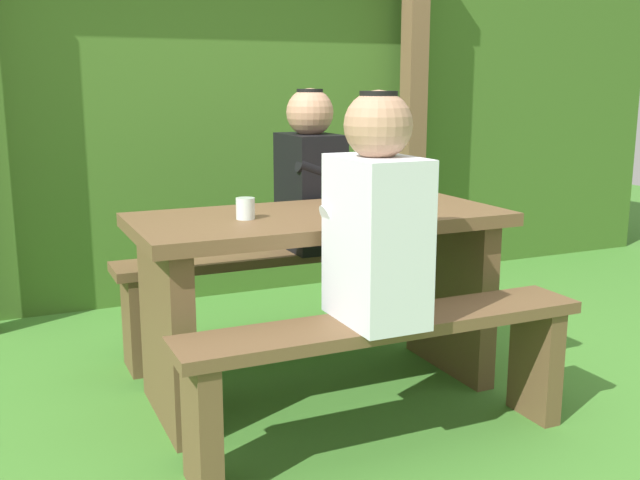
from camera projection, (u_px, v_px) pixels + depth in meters
name	position (u px, v px, depth m)	size (l,w,h in m)	color
ground_plane	(320.00, 391.00, 2.94)	(12.00, 12.00, 0.00)	#42812E
hedge_backdrop	(187.00, 122.00, 4.47)	(6.40, 0.93, 1.94)	#3C6521
pergola_post_right	(413.00, 123.00, 4.39)	(0.12, 0.12, 1.94)	brown
picnic_table	(320.00, 271.00, 2.84)	(1.40, 0.64, 0.72)	brown
bench_near	(387.00, 356.00, 2.40)	(1.40, 0.24, 0.46)	brown
bench_far	(272.00, 280.00, 3.34)	(1.40, 0.24, 0.46)	brown
person_white_shirt	(376.00, 217.00, 2.29)	(0.25, 0.35, 0.72)	silver
person_black_coat	(310.00, 176.00, 3.31)	(0.25, 0.35, 0.72)	black
drinking_glass	(245.00, 208.00, 2.66)	(0.07, 0.07, 0.08)	silver
bottle_left	(372.00, 186.00, 2.88)	(0.06, 0.06, 0.22)	silver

